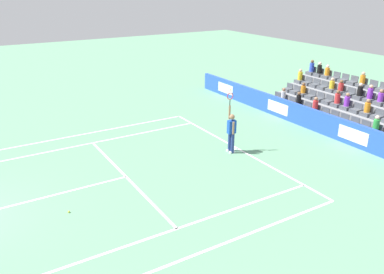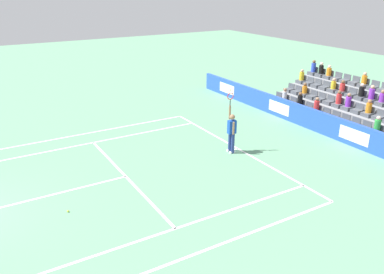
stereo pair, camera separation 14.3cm
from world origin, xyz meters
name	(u,v)px [view 1 (the left image)]	position (x,y,z in m)	size (l,w,h in m)	color
line_baseline	(238,148)	(0.00, -11.89, 0.00)	(10.97, 0.10, 0.01)	white
line_service	(126,177)	(0.00, -6.40, 0.00)	(8.23, 0.10, 0.01)	white
line_centre_service	(42,198)	(0.00, -3.20, 0.00)	(0.10, 6.40, 0.01)	white
line_singles_sideline_left	(83,145)	(4.12, -5.95, 0.00)	(0.10, 11.89, 0.01)	white
line_singles_sideline_right	(164,233)	(-4.12, -5.95, 0.00)	(0.10, 11.89, 0.01)	white
line_doubles_sideline_left	(75,136)	(5.49, -5.95, 0.00)	(0.10, 11.89, 0.01)	white
line_doubles_sideline_right	(187,258)	(-5.49, -5.95, 0.00)	(0.10, 11.89, 0.01)	white
line_centre_mark	(236,149)	(0.00, -11.79, 0.00)	(0.10, 0.20, 0.01)	white
sponsor_barrier	(313,120)	(0.00, -16.72, 0.55)	(20.16, 0.22, 1.10)	blue
tennis_player	(231,131)	(-0.14, -11.39, 0.99)	(0.52, 0.38, 2.85)	navy
stadium_stand	(351,108)	(0.00, -19.65, 0.70)	(8.68, 3.80, 2.62)	gray
loose_tennis_ball	(69,212)	(-1.45, -3.78, 0.03)	(0.07, 0.07, 0.07)	#D1E533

